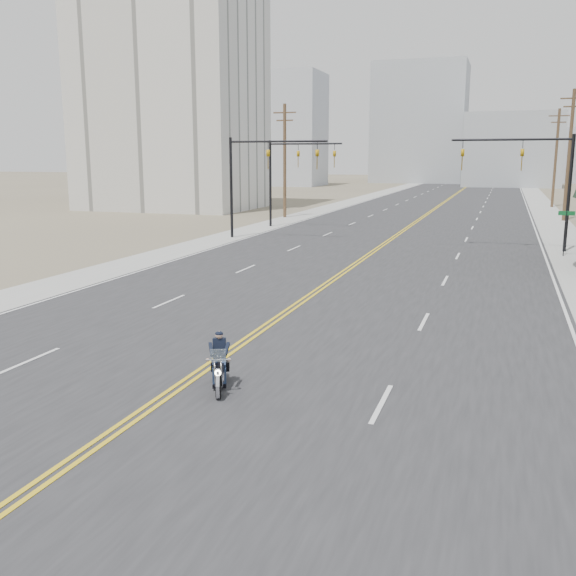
# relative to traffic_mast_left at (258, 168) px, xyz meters

# --- Properties ---
(ground_plane) EXTENTS (400.00, 400.00, 0.00)m
(ground_plane) POSITION_rel_traffic_mast_left_xyz_m (8.98, -32.00, -4.94)
(ground_plane) COLOR #776D56
(ground_plane) RESTS_ON ground
(road) EXTENTS (20.00, 200.00, 0.01)m
(road) POSITION_rel_traffic_mast_left_xyz_m (8.98, 38.00, -4.93)
(road) COLOR #303033
(road) RESTS_ON ground
(sidewalk_left) EXTENTS (3.00, 200.00, 0.01)m
(sidewalk_left) POSITION_rel_traffic_mast_left_xyz_m (-2.52, 38.00, -4.93)
(sidewalk_left) COLOR #A5A5A0
(sidewalk_left) RESTS_ON ground
(sidewalk_right) EXTENTS (3.00, 200.00, 0.01)m
(sidewalk_right) POSITION_rel_traffic_mast_left_xyz_m (20.48, 38.00, -4.93)
(sidewalk_right) COLOR #A5A5A0
(sidewalk_right) RESTS_ON ground
(traffic_mast_left) EXTENTS (7.10, 0.26, 7.00)m
(traffic_mast_left) POSITION_rel_traffic_mast_left_xyz_m (0.00, 0.00, 0.00)
(traffic_mast_left) COLOR black
(traffic_mast_left) RESTS_ON ground
(traffic_mast_right) EXTENTS (7.10, 0.26, 7.00)m
(traffic_mast_right) POSITION_rel_traffic_mast_left_xyz_m (17.95, 0.00, 0.00)
(traffic_mast_right) COLOR black
(traffic_mast_right) RESTS_ON ground
(traffic_mast_far) EXTENTS (6.10, 0.26, 7.00)m
(traffic_mast_far) POSITION_rel_traffic_mast_left_xyz_m (-0.33, 8.00, -0.06)
(traffic_mast_far) COLOR black
(traffic_mast_far) RESTS_ON ground
(street_sign) EXTENTS (0.90, 0.06, 2.62)m
(street_sign) POSITION_rel_traffic_mast_left_xyz_m (19.78, -2.00, -3.13)
(street_sign) COLOR black
(street_sign) RESTS_ON ground
(utility_pole_d) EXTENTS (2.20, 0.30, 11.50)m
(utility_pole_d) POSITION_rel_traffic_mast_left_xyz_m (21.48, 21.00, 1.05)
(utility_pole_d) COLOR brown
(utility_pole_d) RESTS_ON ground
(utility_pole_e) EXTENTS (2.20, 0.30, 11.00)m
(utility_pole_e) POSITION_rel_traffic_mast_left_xyz_m (21.48, 38.00, 0.79)
(utility_pole_e) COLOR brown
(utility_pole_e) RESTS_ON ground
(utility_pole_left) EXTENTS (2.20, 0.30, 10.50)m
(utility_pole_left) POSITION_rel_traffic_mast_left_xyz_m (-3.52, 16.00, 0.54)
(utility_pole_left) COLOR brown
(utility_pole_left) RESTS_ON ground
(apartment_block) EXTENTS (18.00, 14.00, 30.00)m
(apartment_block) POSITION_rel_traffic_mast_left_xyz_m (-19.02, 23.00, 10.06)
(apartment_block) COLOR silver
(apartment_block) RESTS_ON ground
(haze_bldg_a) EXTENTS (14.00, 12.00, 22.00)m
(haze_bldg_a) POSITION_rel_traffic_mast_left_xyz_m (-26.02, 83.00, 6.06)
(haze_bldg_a) COLOR #B7BCC6
(haze_bldg_a) RESTS_ON ground
(haze_bldg_b) EXTENTS (18.00, 14.00, 14.00)m
(haze_bldg_b) POSITION_rel_traffic_mast_left_xyz_m (16.98, 93.00, 2.06)
(haze_bldg_b) COLOR #ADB2B7
(haze_bldg_b) RESTS_ON ground
(haze_bldg_d) EXTENTS (20.00, 15.00, 26.00)m
(haze_bldg_d) POSITION_rel_traffic_mast_left_xyz_m (-3.02, 108.00, 8.06)
(haze_bldg_d) COLOR #ADB2B7
(haze_bldg_d) RESTS_ON ground
(haze_bldg_f) EXTENTS (12.00, 12.00, 16.00)m
(haze_bldg_f) POSITION_rel_traffic_mast_left_xyz_m (-41.02, 98.00, 3.06)
(haze_bldg_f) COLOR #ADB2B7
(haze_bldg_f) RESTS_ON ground
(motorcyclist) EXTENTS (1.40, 1.97, 1.42)m
(motorcyclist) POSITION_rel_traffic_mast_left_xyz_m (9.97, -28.26, -4.23)
(motorcyclist) COLOR black
(motorcyclist) RESTS_ON ground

